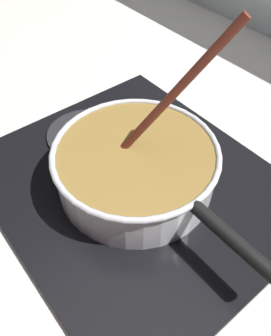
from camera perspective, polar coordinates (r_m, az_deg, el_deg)
The scene contains 5 objects.
ground at distance 0.73m, azimuth -11.93°, elevation -1.50°, with size 2.40×1.60×0.04m, color beige.
hob_plate at distance 0.67m, azimuth 0.00°, elevation -2.76°, with size 0.56×0.48×0.01m, color black.
burner_ring at distance 0.66m, azimuth 0.00°, elevation -2.20°, with size 0.20×0.20×0.01m, color #592D0C.
spare_burner at distance 0.77m, azimuth -8.19°, elevation 5.51°, with size 0.16×0.16×0.01m, color #262628.
cooking_pan at distance 0.63m, azimuth 0.09°, elevation 0.29°, with size 0.45×0.29×0.32m.
Camera 1 is at (0.46, -0.18, 0.52)m, focal length 37.73 mm.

